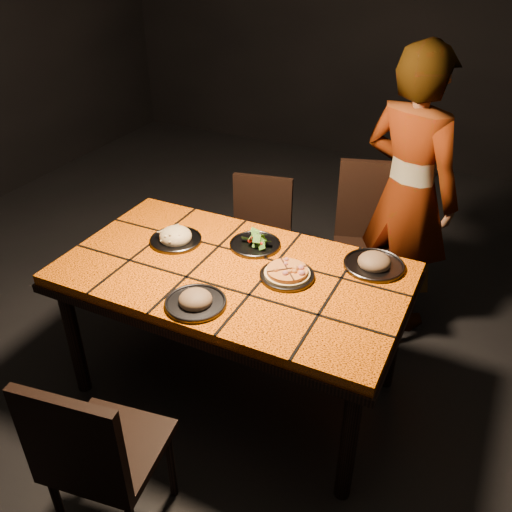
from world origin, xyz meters
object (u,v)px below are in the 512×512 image
at_px(chair_far_left, 259,234).
at_px(diner, 408,194).
at_px(chair_far_right, 373,236).
at_px(dining_table, 233,283).
at_px(chair_near, 95,453).
at_px(plate_pizza, 287,274).
at_px(plate_pasta, 176,238).

relative_size(chair_far_left, diner, 0.49).
height_order(chair_far_left, chair_far_right, chair_far_right).
bearing_deg(dining_table, chair_far_right, 64.79).
relative_size(chair_near, plate_pizza, 2.94).
relative_size(chair_near, diner, 0.52).
xyz_separation_m(chair_far_left, plate_pasta, (-0.13, -0.69, 0.30)).
bearing_deg(diner, plate_pasta, 66.38).
distance_m(diner, plate_pasta, 1.31).
bearing_deg(chair_near, dining_table, -102.18).
bearing_deg(plate_pasta, chair_far_right, 45.35).
distance_m(chair_far_left, diner, 0.92).
bearing_deg(plate_pizza, dining_table, -168.75).
distance_m(chair_far_right, plate_pizza, 0.91).
relative_size(chair_near, chair_far_left, 1.06).
height_order(diner, plate_pasta, diner).
bearing_deg(dining_table, plate_pizza, 11.25).
xyz_separation_m(dining_table, chair_far_right, (0.43, 0.92, -0.11)).
relative_size(dining_table, chair_far_right, 1.65).
bearing_deg(dining_table, chair_near, -93.73).
bearing_deg(chair_far_left, chair_near, -95.64).
distance_m(dining_table, plate_pasta, 0.40).
xyz_separation_m(chair_near, plate_pizza, (0.32, 1.00, 0.27)).
distance_m(dining_table, plate_pizza, 0.28).
relative_size(chair_far_left, chair_far_right, 0.84).
distance_m(chair_far_left, plate_pasta, 0.77).
bearing_deg(chair_far_right, plate_pasta, -152.06).
relative_size(chair_far_right, plate_pizza, 3.31).
xyz_separation_m(dining_table, diner, (0.58, 1.00, 0.16)).
relative_size(chair_near, chair_far_right, 0.89).
distance_m(chair_far_right, plate_pasta, 1.17).
bearing_deg(plate_pasta, diner, 43.15).
xyz_separation_m(chair_near, plate_pasta, (-0.32, 1.05, 0.27)).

